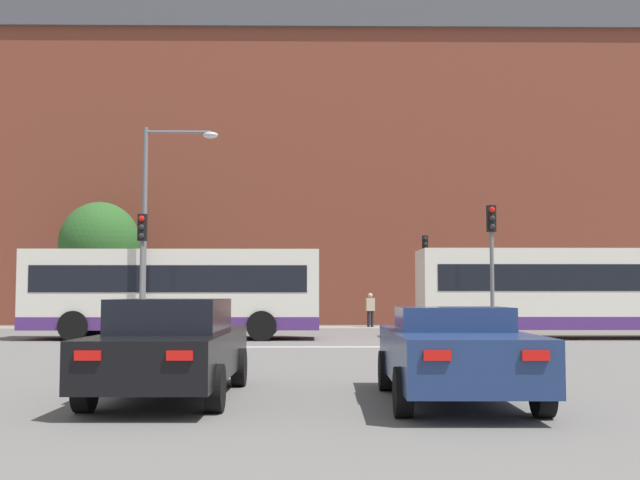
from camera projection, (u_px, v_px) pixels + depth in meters
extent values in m
cube|color=silver|center=(311.00, 347.00, 23.53)|extent=(8.05, 0.30, 0.01)
cube|color=gray|center=(310.00, 327.00, 37.14)|extent=(68.94, 2.50, 0.01)
cube|color=brown|center=(297.00, 188.00, 45.98)|extent=(44.24, 10.69, 15.26)
cube|color=#4C4F56|center=(298.00, 39.00, 46.57)|extent=(45.12, 11.12, 2.15)
cube|color=brown|center=(20.00, 7.00, 46.45)|extent=(0.90, 0.90, 1.57)
cube|color=brown|center=(216.00, 18.00, 48.43)|extent=(0.90, 0.90, 1.57)
cube|color=brown|center=(398.00, 22.00, 49.02)|extent=(0.90, 0.90, 1.57)
cube|color=brown|center=(582.00, 9.00, 46.79)|extent=(0.90, 0.90, 1.57)
cube|color=black|center=(172.00, 354.00, 12.07)|extent=(1.87, 4.89, 0.67)
cube|color=black|center=(172.00, 316.00, 12.06)|extent=(1.58, 2.21, 0.50)
cylinder|color=black|center=(138.00, 367.00, 13.55)|extent=(0.23, 0.64, 0.64)
cylinder|color=black|center=(239.00, 367.00, 13.55)|extent=(0.23, 0.64, 0.64)
cylinder|color=black|center=(85.00, 388.00, 10.55)|extent=(0.23, 0.64, 0.64)
cylinder|color=black|center=(215.00, 388.00, 10.54)|extent=(0.23, 0.64, 0.64)
cube|color=red|center=(88.00, 355.00, 9.64)|extent=(0.32, 0.06, 0.12)
cube|color=red|center=(180.00, 356.00, 9.64)|extent=(0.32, 0.06, 0.12)
cube|color=navy|center=(454.00, 355.00, 11.56)|extent=(1.93, 4.61, 0.70)
cube|color=navy|center=(453.00, 319.00, 11.71)|extent=(1.61, 1.40, 0.34)
cylinder|color=black|center=(386.00, 371.00, 12.96)|extent=(0.23, 0.64, 0.64)
cylinder|color=black|center=(495.00, 371.00, 12.95)|extent=(0.23, 0.64, 0.64)
cylinder|color=black|center=(403.00, 392.00, 10.13)|extent=(0.23, 0.64, 0.64)
cylinder|color=black|center=(543.00, 392.00, 10.12)|extent=(0.23, 0.64, 0.64)
cube|color=red|center=(437.00, 355.00, 9.28)|extent=(0.32, 0.06, 0.12)
cube|color=red|center=(536.00, 355.00, 9.27)|extent=(0.32, 0.06, 0.12)
cube|color=silver|center=(174.00, 290.00, 27.79)|extent=(10.04, 2.50, 2.71)
cube|color=#4C2870|center=(174.00, 322.00, 27.71)|extent=(10.06, 2.52, 0.44)
cube|color=black|center=(174.00, 279.00, 27.81)|extent=(9.23, 2.53, 0.90)
cylinder|color=black|center=(266.00, 323.00, 28.95)|extent=(1.00, 0.28, 1.00)
cylinder|color=black|center=(262.00, 326.00, 26.55)|extent=(1.00, 0.28, 1.00)
cylinder|color=black|center=(93.00, 323.00, 28.86)|extent=(1.00, 0.28, 1.00)
cylinder|color=black|center=(73.00, 326.00, 26.47)|extent=(1.00, 0.28, 1.00)
cube|color=silver|center=(572.00, 289.00, 28.10)|extent=(10.72, 2.49, 2.76)
cube|color=#4C2870|center=(573.00, 322.00, 28.02)|extent=(10.74, 2.51, 0.44)
cube|color=black|center=(572.00, 278.00, 28.12)|extent=(9.86, 2.52, 0.90)
cylinder|color=black|center=(472.00, 323.00, 29.16)|extent=(1.00, 0.28, 1.00)
cylinder|color=black|center=(486.00, 326.00, 26.78)|extent=(1.00, 0.28, 1.00)
cylinder|color=slate|center=(492.00, 289.00, 24.03)|extent=(0.12, 0.12, 3.43)
cube|color=black|center=(491.00, 219.00, 24.17)|extent=(0.26, 0.20, 0.80)
sphere|color=red|center=(492.00, 210.00, 24.06)|extent=(0.17, 0.17, 0.17)
sphere|color=black|center=(492.00, 218.00, 24.04)|extent=(0.17, 0.17, 0.17)
sphere|color=black|center=(492.00, 227.00, 24.03)|extent=(0.17, 0.17, 0.17)
cylinder|color=slate|center=(141.00, 294.00, 23.74)|extent=(0.12, 0.12, 3.14)
cube|color=black|center=(142.00, 227.00, 23.87)|extent=(0.26, 0.20, 0.80)
sphere|color=red|center=(142.00, 219.00, 23.76)|extent=(0.17, 0.17, 0.17)
sphere|color=black|center=(142.00, 227.00, 23.74)|extent=(0.17, 0.17, 0.17)
sphere|color=black|center=(141.00, 236.00, 23.73)|extent=(0.17, 0.17, 0.17)
cylinder|color=slate|center=(425.00, 290.00, 36.96)|extent=(0.12, 0.12, 3.46)
cube|color=black|center=(425.00, 244.00, 37.11)|extent=(0.26, 0.20, 0.80)
sphere|color=black|center=(425.00, 238.00, 36.99)|extent=(0.17, 0.17, 0.17)
sphere|color=black|center=(425.00, 244.00, 36.98)|extent=(0.17, 0.17, 0.17)
sphere|color=#1ED14C|center=(426.00, 249.00, 36.96)|extent=(0.17, 0.17, 0.17)
cylinder|color=slate|center=(144.00, 234.00, 26.36)|extent=(0.16, 0.16, 7.08)
cylinder|color=slate|center=(178.00, 132.00, 26.60)|extent=(2.15, 0.10, 0.10)
ellipsoid|color=#B2B2B7|center=(211.00, 135.00, 26.61)|extent=(0.50, 0.36, 0.22)
cylinder|color=brown|center=(134.00, 319.00, 36.17)|extent=(0.13, 0.13, 0.83)
cylinder|color=brown|center=(137.00, 319.00, 36.32)|extent=(0.13, 0.13, 0.83)
cube|color=olive|center=(136.00, 303.00, 36.30)|extent=(0.39, 0.46, 0.66)
sphere|color=tan|center=(136.00, 293.00, 36.33)|extent=(0.25, 0.25, 0.25)
cylinder|color=black|center=(249.00, 319.00, 37.65)|extent=(0.13, 0.13, 0.80)
cylinder|color=black|center=(246.00, 319.00, 37.52)|extent=(0.13, 0.13, 0.80)
cube|color=olive|center=(248.00, 303.00, 37.63)|extent=(0.43, 0.45, 0.63)
sphere|color=tan|center=(248.00, 294.00, 37.66)|extent=(0.24, 0.24, 0.24)
cylinder|color=black|center=(372.00, 319.00, 37.48)|extent=(0.13, 0.13, 0.76)
cylinder|color=black|center=(369.00, 319.00, 37.46)|extent=(0.13, 0.13, 0.76)
cube|color=tan|center=(370.00, 304.00, 37.52)|extent=(0.43, 0.28, 0.60)
sphere|color=tan|center=(370.00, 295.00, 37.54)|extent=(0.23, 0.23, 0.23)
cylinder|color=#4C3823|center=(99.00, 303.00, 36.92)|extent=(0.36, 0.36, 2.30)
ellipsoid|color=#285623|center=(100.00, 244.00, 37.10)|extent=(3.70, 3.70, 3.89)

